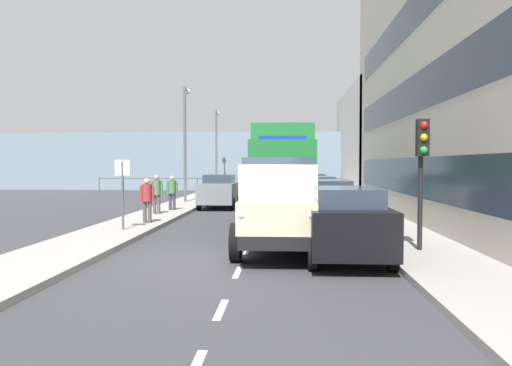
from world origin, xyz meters
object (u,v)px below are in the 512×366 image
pedestrian_couple_b (172,190)px  truck_vintage_cream (278,206)px  car_black_kerbside_near (345,222)px  traffic_light_near (422,155)px  car_teal_kerbside_3 (311,188)px  pedestrian_couple_a (157,191)px  lorry_cargo_green (283,168)px  car_white_kerbside_2 (317,195)px  car_grey_oppositeside_0 (219,191)px  car_navy_kerbside_1 (326,204)px  lamp_post_promenade (185,133)px  street_sign (123,182)px  lamp_post_far (217,143)px  pedestrian_by_lamp (147,197)px

pedestrian_couple_b → truck_vintage_cream: bearing=117.1°
car_black_kerbside_near → traffic_light_near: (-1.89, -0.53, 1.58)m
car_teal_kerbside_3 → pedestrian_couple_a: bearing=46.2°
truck_vintage_cream → lorry_cargo_green: bearing=-90.5°
car_white_kerbside_2 → traffic_light_near: 10.21m
car_grey_oppositeside_0 → traffic_light_near: size_ratio=1.23×
car_navy_kerbside_1 → pedestrian_couple_a: (6.88, -3.51, 0.23)m
car_black_kerbside_near → pedestrian_couple_b: (6.62, -10.78, 0.18)m
lamp_post_promenade → street_sign: bearing=91.9°
car_teal_kerbside_3 → lorry_cargo_green: bearing=77.2°
lamp_post_promenade → lorry_cargo_green: bearing=130.3°
lamp_post_far → pedestrian_couple_b: bearing=90.7°
truck_vintage_cream → lamp_post_far: 26.84m
car_navy_kerbside_1 → pedestrian_couple_b: pedestrian_couple_b is taller
car_grey_oppositeside_0 → lamp_post_far: lamp_post_far is taller
car_black_kerbside_near → pedestrian_by_lamp: 8.62m
car_grey_oppositeside_0 → street_sign: size_ratio=1.74×
car_teal_kerbside_3 → traffic_light_near: bearing=96.9°
lorry_cargo_green → pedestrian_couple_a: (5.35, 0.45, -0.95)m
pedestrian_by_lamp → pedestrian_couple_b: 5.00m
car_black_kerbside_near → car_teal_kerbside_3: size_ratio=1.01×
truck_vintage_cream → car_black_kerbside_near: truck_vintage_cream is taller
car_white_kerbside_2 → pedestrian_couple_b: 6.64m
pedestrian_by_lamp → car_black_kerbside_near: bearing=137.8°
pedestrian_couple_b → traffic_light_near: 13.40m
car_teal_kerbside_3 → pedestrian_couple_b: (6.62, 5.36, 0.18)m
lorry_cargo_green → lamp_post_promenade: 8.71m
car_grey_oppositeside_0 → car_white_kerbside_2: bearing=147.0°
street_sign → pedestrian_couple_b: bearing=-90.1°
car_navy_kerbside_1 → car_teal_kerbside_3: 10.68m
truck_vintage_cream → car_black_kerbside_near: bearing=149.4°
pedestrian_by_lamp → pedestrian_couple_a: pedestrian_couple_a is taller
car_navy_kerbside_1 → street_sign: bearing=13.5°
lorry_cargo_green → car_teal_kerbside_3: 6.98m
car_teal_kerbside_3 → car_grey_oppositeside_0: 5.47m
car_grey_oppositeside_0 → pedestrian_couple_b: (1.80, 2.79, 0.18)m
pedestrian_by_lamp → pedestrian_couple_a: 3.23m
car_white_kerbside_2 → car_teal_kerbside_3: 5.70m
car_navy_kerbside_1 → car_white_kerbside_2: (0.00, -4.97, -0.00)m
car_white_kerbside_2 → lamp_post_far: bearing=-67.7°
lamp_post_promenade → street_sign: size_ratio=2.86×
car_teal_kerbside_3 → lamp_post_far: 13.28m
pedestrian_couple_b → lamp_post_far: (0.21, -16.34, 2.84)m
lamp_post_promenade → car_teal_kerbside_3: bearing=-178.1°
truck_vintage_cream → car_black_kerbside_near: (-1.60, 0.94, -0.28)m
truck_vintage_cream → car_white_kerbside_2: (-1.60, -9.50, -0.28)m
lamp_post_far → street_sign: bearing=90.5°
car_navy_kerbside_1 → car_teal_kerbside_3: same height
car_white_kerbside_2 → lamp_post_promenade: size_ratio=0.60×
lamp_post_far → traffic_light_near: bearing=108.2°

